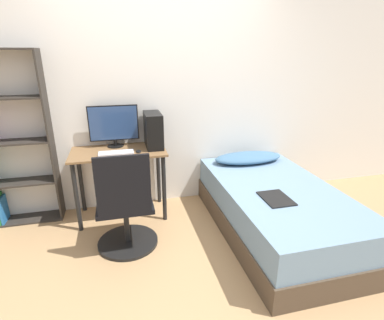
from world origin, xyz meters
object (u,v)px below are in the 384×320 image
Objects in this scene: office_chair at (126,213)px; bookshelf at (1,147)px; bed at (276,209)px; keyboard at (116,153)px; monitor at (114,125)px; pc_tower at (153,130)px.

bookshelf is at bearing 146.21° from office_chair.
keyboard is (-1.52, 0.61, 0.53)m from bed.
monitor reaches higher than office_chair.
bookshelf is 3.39× the size of monitor.
bookshelf is 4.69× the size of pc_tower.
bookshelf is 1.12m from monitor.
bed is 3.73× the size of monitor.
monitor is at bearing 90.70° from keyboard.
keyboard is 0.47m from pc_tower.
keyboard is (1.12, -0.25, -0.07)m from bookshelf.
bookshelf is 1.53m from pc_tower.
monitor is 1.38× the size of pc_tower.
pc_tower is (1.52, -0.09, 0.10)m from bookshelf.
pc_tower is at bearing 62.32° from office_chair.
keyboard reaches higher than bed.
bed is at bearing -34.69° from pc_tower.
pc_tower is (0.36, 0.69, 0.58)m from office_chair.
bed is 5.16× the size of pc_tower.
keyboard is at bearing -89.30° from monitor.
bed is 1.71m from keyboard.
pc_tower is (0.41, 0.16, 0.18)m from keyboard.
bookshelf is 0.91× the size of bed.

